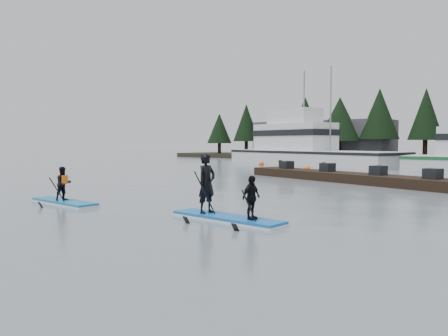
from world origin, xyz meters
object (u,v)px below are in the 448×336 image
Objects in this scene: paddleboard_duo at (223,198)px; fishing_boat_large at (306,156)px; floating_dock at (355,178)px; paddleboard_solo at (64,192)px.

fishing_boat_large is at bearing 116.67° from paddleboard_duo.
fishing_boat_large is at bearing 141.79° from floating_dock.
paddleboard_duo is (1.60, -13.74, 0.37)m from floating_dock.
paddleboard_solo is (6.74, -31.11, -0.40)m from fishing_boat_large.
paddleboard_solo is at bearing -63.04° from fishing_boat_large.
paddleboard_duo is (6.64, 1.11, 0.20)m from paddleboard_solo.
paddleboard_duo reaches higher than paddleboard_solo.
paddleboard_solo is (-5.04, -14.85, 0.17)m from floating_dock.
fishing_boat_large is 20.09m from floating_dock.
fishing_boat_large is 31.83m from paddleboard_solo.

